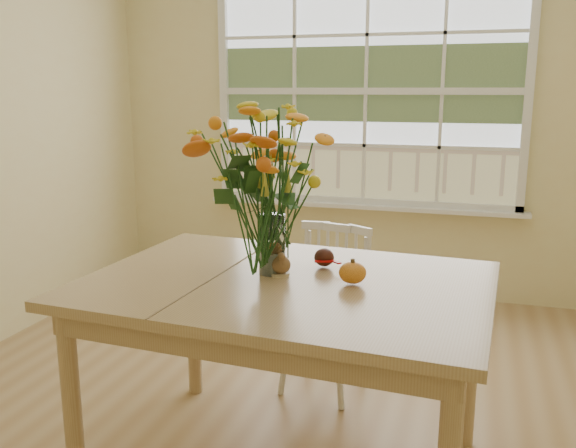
% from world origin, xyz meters
% --- Properties ---
extents(floor, '(4.00, 4.50, 0.01)m').
position_xyz_m(floor, '(0.00, 0.00, -0.01)').
color(floor, '#A67F50').
rests_on(floor, ground).
extents(wall_back, '(4.00, 0.02, 2.70)m').
position_xyz_m(wall_back, '(0.00, 2.25, 1.35)').
color(wall_back, beige).
rests_on(wall_back, floor).
extents(window, '(2.42, 0.12, 1.74)m').
position_xyz_m(window, '(0.00, 2.21, 1.53)').
color(window, silver).
rests_on(window, wall_back).
extents(dining_table, '(1.62, 1.20, 0.83)m').
position_xyz_m(dining_table, '(0.13, -0.18, 0.74)').
color(dining_table, tan).
rests_on(dining_table, floor).
extents(windsor_chair, '(0.46, 0.45, 0.85)m').
position_xyz_m(windsor_chair, '(0.12, 0.62, 0.48)').
color(windsor_chair, white).
rests_on(windsor_chair, floor).
extents(flower_vase, '(0.50, 0.50, 0.60)m').
position_xyz_m(flower_vase, '(0.04, -0.11, 1.19)').
color(flower_vase, white).
rests_on(flower_vase, dining_table).
extents(pumpkin, '(0.11, 0.11, 0.08)m').
position_xyz_m(pumpkin, '(0.38, -0.16, 0.87)').
color(pumpkin, '#C06316').
rests_on(pumpkin, dining_table).
extents(turkey_figurine, '(0.12, 0.10, 0.12)m').
position_xyz_m(turkey_figurine, '(0.09, -0.14, 0.88)').
color(turkey_figurine, '#CCB78C').
rests_on(turkey_figurine, dining_table).
extents(dark_gourd, '(0.13, 0.09, 0.08)m').
position_xyz_m(dark_gourd, '(0.22, 0.04, 0.87)').
color(dark_gourd, '#38160F').
rests_on(dark_gourd, dining_table).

